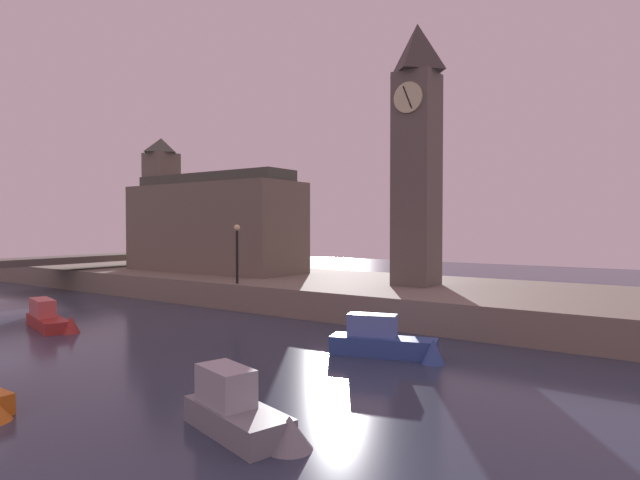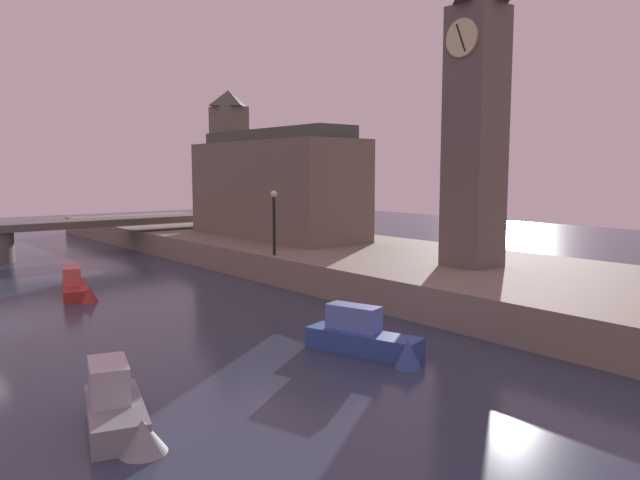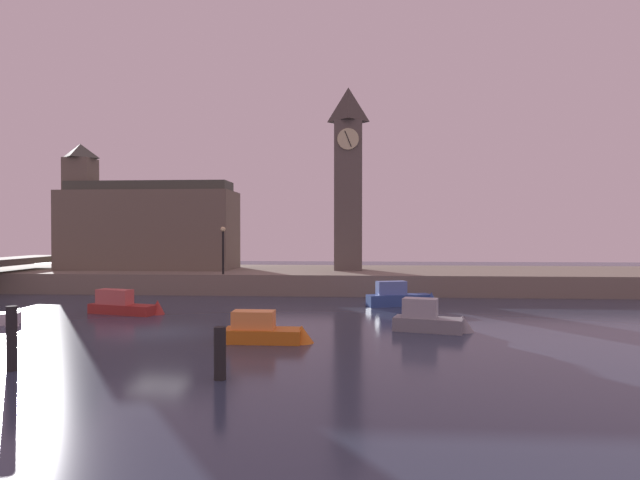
{
  "view_description": "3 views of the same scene",
  "coord_description": "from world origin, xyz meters",
  "px_view_note": "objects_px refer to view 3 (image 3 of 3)",
  "views": [
    {
      "loc": [
        20.82,
        -7.82,
        4.85
      ],
      "look_at": [
        3.27,
        17.32,
        4.03
      ],
      "focal_mm": 29.78,
      "sensor_mm": 36.0,
      "label": 1
    },
    {
      "loc": [
        25.72,
        -3.74,
        5.97
      ],
      "look_at": [
        1.57,
        15.89,
        2.41
      ],
      "focal_mm": 34.15,
      "sensor_mm": 36.0,
      "label": 2
    },
    {
      "loc": [
        8.99,
        -24.06,
        4.55
      ],
      "look_at": [
        6.19,
        16.12,
        3.95
      ],
      "focal_mm": 30.64,
      "sensor_mm": 36.0,
      "label": 3
    }
  ],
  "objects_px": {
    "clock_tower": "(348,176)",
    "boat_patrol_orange": "(270,331)",
    "streetlamp": "(223,244)",
    "mooring_post_right": "(220,353)",
    "mooring_post_left": "(12,338)",
    "parliament_hall": "(144,225)",
    "boat_dinghy_red": "(128,306)",
    "boat_tour_blue": "(403,297)",
    "boat_cruiser_grey": "(433,320)"
  },
  "relations": [
    {
      "from": "clock_tower",
      "to": "mooring_post_right",
      "type": "height_order",
      "value": "clock_tower"
    },
    {
      "from": "clock_tower",
      "to": "boat_cruiser_grey",
      "type": "relative_size",
      "value": 3.75
    },
    {
      "from": "mooring_post_left",
      "to": "mooring_post_right",
      "type": "bearing_deg",
      "value": -4.72
    },
    {
      "from": "mooring_post_left",
      "to": "boat_tour_blue",
      "type": "xyz_separation_m",
      "value": [
        14.08,
        16.65,
        -0.54
      ]
    },
    {
      "from": "boat_cruiser_grey",
      "to": "mooring_post_right",
      "type": "bearing_deg",
      "value": -131.38
    },
    {
      "from": "boat_dinghy_red",
      "to": "parliament_hall",
      "type": "bearing_deg",
      "value": 108.8
    },
    {
      "from": "clock_tower",
      "to": "boat_dinghy_red",
      "type": "bearing_deg",
      "value": -129.56
    },
    {
      "from": "mooring_post_right",
      "to": "boat_cruiser_grey",
      "type": "bearing_deg",
      "value": 48.62
    },
    {
      "from": "streetlamp",
      "to": "mooring_post_right",
      "type": "height_order",
      "value": "streetlamp"
    },
    {
      "from": "mooring_post_left",
      "to": "boat_dinghy_red",
      "type": "xyz_separation_m",
      "value": [
        -1.4,
        12.27,
        -0.6
      ]
    },
    {
      "from": "boat_dinghy_red",
      "to": "boat_tour_blue",
      "type": "bearing_deg",
      "value": 15.8
    },
    {
      "from": "clock_tower",
      "to": "streetlamp",
      "type": "xyz_separation_m",
      "value": [
        -8.92,
        -5.1,
        -5.37
      ]
    },
    {
      "from": "clock_tower",
      "to": "boat_patrol_orange",
      "type": "height_order",
      "value": "clock_tower"
    },
    {
      "from": "clock_tower",
      "to": "parliament_hall",
      "type": "relative_size",
      "value": 1.04
    },
    {
      "from": "parliament_hall",
      "to": "boat_patrol_orange",
      "type": "height_order",
      "value": "parliament_hall"
    },
    {
      "from": "parliament_hall",
      "to": "boat_cruiser_grey",
      "type": "xyz_separation_m",
      "value": [
        21.14,
        -18.76,
        -4.59
      ]
    },
    {
      "from": "clock_tower",
      "to": "mooring_post_right",
      "type": "relative_size",
      "value": 8.97
    },
    {
      "from": "mooring_post_right",
      "to": "boat_cruiser_grey",
      "type": "height_order",
      "value": "mooring_post_right"
    },
    {
      "from": "boat_patrol_orange",
      "to": "mooring_post_left",
      "type": "bearing_deg",
      "value": -146.19
    },
    {
      "from": "mooring_post_left",
      "to": "boat_tour_blue",
      "type": "height_order",
      "value": "mooring_post_left"
    },
    {
      "from": "mooring_post_right",
      "to": "boat_patrol_orange",
      "type": "relative_size",
      "value": 0.43
    },
    {
      "from": "clock_tower",
      "to": "boat_dinghy_red",
      "type": "height_order",
      "value": "clock_tower"
    },
    {
      "from": "parliament_hall",
      "to": "boat_cruiser_grey",
      "type": "height_order",
      "value": "parliament_hall"
    },
    {
      "from": "parliament_hall",
      "to": "mooring_post_right",
      "type": "relative_size",
      "value": 8.66
    },
    {
      "from": "boat_tour_blue",
      "to": "mooring_post_left",
      "type": "bearing_deg",
      "value": -130.22
    },
    {
      "from": "boat_cruiser_grey",
      "to": "boat_patrol_orange",
      "type": "relative_size",
      "value": 1.02
    },
    {
      "from": "clock_tower",
      "to": "boat_tour_blue",
      "type": "bearing_deg",
      "value": -70.56
    },
    {
      "from": "clock_tower",
      "to": "mooring_post_right",
      "type": "bearing_deg",
      "value": -97.22
    },
    {
      "from": "clock_tower",
      "to": "boat_dinghy_red",
      "type": "distance_m",
      "value": 20.61
    },
    {
      "from": "mooring_post_right",
      "to": "clock_tower",
      "type": "bearing_deg",
      "value": 82.78
    },
    {
      "from": "clock_tower",
      "to": "boat_cruiser_grey",
      "type": "xyz_separation_m",
      "value": [
        4.23,
        -18.58,
        -8.53
      ]
    },
    {
      "from": "streetlamp",
      "to": "boat_dinghy_red",
      "type": "bearing_deg",
      "value": -107.88
    },
    {
      "from": "clock_tower",
      "to": "mooring_post_left",
      "type": "height_order",
      "value": "clock_tower"
    },
    {
      "from": "boat_tour_blue",
      "to": "clock_tower",
      "type": "bearing_deg",
      "value": 109.44
    },
    {
      "from": "boat_tour_blue",
      "to": "streetlamp",
      "type": "bearing_deg",
      "value": 158.3
    },
    {
      "from": "boat_dinghy_red",
      "to": "boat_cruiser_grey",
      "type": "distance_m",
      "value": 16.68
    },
    {
      "from": "boat_tour_blue",
      "to": "boat_patrol_orange",
      "type": "relative_size",
      "value": 1.21
    },
    {
      "from": "mooring_post_left",
      "to": "boat_cruiser_grey",
      "type": "distance_m",
      "value": 16.86
    },
    {
      "from": "streetlamp",
      "to": "mooring_post_right",
      "type": "relative_size",
      "value": 2.1
    },
    {
      "from": "mooring_post_right",
      "to": "boat_tour_blue",
      "type": "xyz_separation_m",
      "value": [
        7.01,
        17.24,
        -0.29
      ]
    },
    {
      "from": "clock_tower",
      "to": "boat_patrol_orange",
      "type": "distance_m",
      "value": 23.39
    },
    {
      "from": "mooring_post_left",
      "to": "boat_patrol_orange",
      "type": "bearing_deg",
      "value": 33.81
    },
    {
      "from": "boat_patrol_orange",
      "to": "boat_dinghy_red",
      "type": "bearing_deg",
      "value": 141.91
    },
    {
      "from": "clock_tower",
      "to": "parliament_hall",
      "type": "distance_m",
      "value": 17.37
    },
    {
      "from": "mooring_post_right",
      "to": "streetlamp",
      "type": "bearing_deg",
      "value": 103.82
    },
    {
      "from": "streetlamp",
      "to": "boat_cruiser_grey",
      "type": "bearing_deg",
      "value": -45.71
    },
    {
      "from": "streetlamp",
      "to": "boat_dinghy_red",
      "type": "xyz_separation_m",
      "value": [
        -3.01,
        -9.35,
        -3.21
      ]
    },
    {
      "from": "boat_dinghy_red",
      "to": "boat_patrol_orange",
      "type": "height_order",
      "value": "boat_dinghy_red"
    },
    {
      "from": "boat_cruiser_grey",
      "to": "boat_tour_blue",
      "type": "xyz_separation_m",
      "value": [
        -0.68,
        8.51,
        0.01
      ]
    },
    {
      "from": "parliament_hall",
      "to": "mooring_post_left",
      "type": "relative_size",
      "value": 6.64
    }
  ]
}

